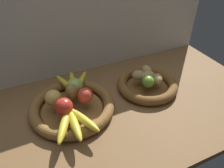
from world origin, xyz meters
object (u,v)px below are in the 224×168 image
Objects in this scene: banana_bunch_back at (73,83)px; potato_large at (148,76)px; potato_back at (147,71)px; potato_oblong at (138,75)px; lime_near at (148,82)px; potato_small at (158,79)px; apple_red_right at (85,95)px; apple_green_back at (75,86)px; apple_red_front at (64,107)px; pear_brown at (72,91)px; fruit_bowl_left at (72,107)px; apple_golden_left at (53,98)px; fruit_bowl_right at (147,85)px; banana_bunch_front at (74,122)px.

potato_large is at bearing -18.97° from banana_bunch_back.
potato_back is 5.04cm from potato_large.
potato_oblong is 7.05cm from lime_near.
potato_small is at bearing 6.67° from lime_near.
apple_red_right is 0.89× the size of apple_green_back.
apple_red_front is 1.27× the size of lime_near.
potato_large is at bearing -4.16° from pear_brown.
fruit_bowl_left is at bearing -180.00° from potato_large.
potato_small is (37.84, -15.19, 0.90)cm from banana_bunch_back.
banana_bunch_back is at bearing 40.51° from apple_golden_left.
banana_bunch_back is (11.48, 9.81, -2.17)cm from apple_golden_left.
pear_brown is 1.17× the size of potato_oblong.
apple_red_front is 1.03× the size of potato_large.
banana_bunch_back is 2.51× the size of potato_back.
fruit_bowl_left is 5.58× the size of apple_red_right.
fruit_bowl_right is 7.12cm from potato_back.
fruit_bowl_left is at bearing -180.00° from fruit_bowl_right.
lime_near is at bearing -118.98° from potato_back.
apple_red_front is at bearing -70.44° from apple_golden_left.
apple_green_back is 20.02cm from banana_bunch_front.
apple_golden_left is at bearing -176.99° from potato_back.
apple_golden_left is (-45.99, 2.06, 6.02)cm from fruit_bowl_right.
apple_golden_left is 0.93× the size of apple_green_back.
apple_red_right is at bearing 19.50° from apple_red_front.
potato_oblong is at bearing 4.73° from fruit_bowl_left.
pear_brown reaches higher than potato_large.
apple_golden_left reaches higher than banana_bunch_back.
fruit_bowl_left is at bearing -175.27° from potato_oblong.
apple_golden_left reaches higher than potato_oblong.
lime_near is at bearing -173.33° from potato_small.
apple_red_right is at bearing 52.59° from banana_bunch_front.
apple_red_front is 40.46cm from potato_oblong.
potato_small is (38.67, -9.03, -1.53)cm from apple_green_back.
apple_golden_left is 46.04cm from potato_large.
potato_oblong is 4.75cm from potato_large.
potato_large is at bearing -2.56° from apple_golden_left.
fruit_bowl_right is 4.09× the size of potato_back.
apple_golden_left is at bearing 163.11° from apple_red_right.
potato_oblong is (33.91, 0.18, -1.36)cm from pear_brown.
lime_near is at bearing -123.69° from potato_large.
lime_near is (43.29, -6.09, -0.62)cm from apple_golden_left.
fruit_bowl_right is at bearing -4.16° from pear_brown.
apple_golden_left is 0.92× the size of pear_brown.
banana_bunch_front is at bearing -157.96° from potato_back.
pear_brown reaches higher than potato_oblong.
potato_large is (45.99, -2.06, -0.94)cm from apple_golden_left.
apple_golden_left is 49.63cm from potato_small.
potato_large reaches higher than banana_bunch_back.
fruit_bowl_right is 36.34cm from apple_green_back.
potato_small reaches higher than fruit_bowl_left.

